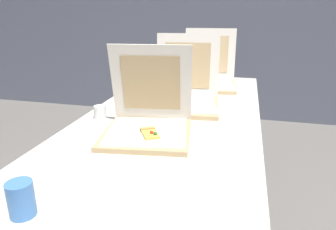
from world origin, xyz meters
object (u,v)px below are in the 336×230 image
at_px(pizza_box_middle, 185,97).
at_px(cup_printed_front, 21,199).
at_px(cup_white_near_center, 100,112).
at_px(table, 172,124).
at_px(pizza_box_front, 148,122).
at_px(pizza_box_back, 209,78).
at_px(napkin_pile, 115,200).
at_px(cup_white_far, 149,90).

distance_m(pizza_box_middle, cup_printed_front, 1.13).
bearing_deg(cup_white_near_center, table, 19.97).
distance_m(table, pizza_box_front, 0.29).
bearing_deg(pizza_box_middle, table, -107.08).
relative_size(pizza_box_back, cup_white_near_center, 6.88).
relative_size(cup_white_near_center, napkin_pile, 0.38).
relative_size(table, cup_printed_front, 21.07).
height_order(table, pizza_box_middle, pizza_box_middle).
xyz_separation_m(table, cup_white_near_center, (-0.35, -0.13, 0.08)).
distance_m(cup_white_near_center, cup_white_far, 0.51).
bearing_deg(cup_printed_front, pizza_box_middle, 77.68).
height_order(table, pizza_box_front, pizza_box_front).
height_order(pizza_box_back, napkin_pile, pizza_box_back).
xyz_separation_m(pizza_box_front, pizza_box_middle, (0.08, 0.46, 0.00)).
distance_m(pizza_box_front, cup_white_far, 0.67).
bearing_deg(table, cup_printed_front, -102.65).
distance_m(cup_white_near_center, napkin_pile, 0.76).
distance_m(pizza_box_middle, pizza_box_back, 0.54).
bearing_deg(cup_printed_front, napkin_pile, 28.82).
bearing_deg(napkin_pile, cup_printed_front, -151.18).
distance_m(table, pizza_box_middle, 0.22).
bearing_deg(cup_white_far, cup_white_near_center, -102.13).
xyz_separation_m(table, napkin_pile, (0.01, -0.80, 0.05)).
height_order(pizza_box_front, pizza_box_back, pizza_box_back).
bearing_deg(cup_white_near_center, pizza_box_middle, 39.28).
relative_size(table, cup_white_near_center, 31.81).
height_order(pizza_box_front, cup_white_near_center, pizza_box_front).
height_order(pizza_box_back, cup_white_far, pizza_box_back).
xyz_separation_m(pizza_box_front, cup_white_near_center, (-0.30, 0.14, -0.02)).
height_order(pizza_box_back, cup_white_near_center, pizza_box_back).
bearing_deg(napkin_pile, pizza_box_front, 96.60).
xyz_separation_m(table, cup_white_far, (-0.24, 0.37, 0.08)).
bearing_deg(cup_printed_front, pizza_box_front, 76.20).
bearing_deg(pizza_box_back, table, -104.05).
distance_m(table, pizza_box_back, 0.74).
distance_m(pizza_box_back, cup_white_far, 0.49).
height_order(cup_white_far, cup_printed_front, cup_printed_front).
xyz_separation_m(pizza_box_front, cup_printed_front, (-0.16, -0.65, -0.01)).
distance_m(table, cup_white_near_center, 0.38).
xyz_separation_m(table, pizza_box_front, (-0.05, -0.27, 0.10)).
xyz_separation_m(pizza_box_front, napkin_pile, (0.06, -0.53, -0.05)).
xyz_separation_m(pizza_box_front, cup_white_far, (-0.20, 0.64, -0.02)).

